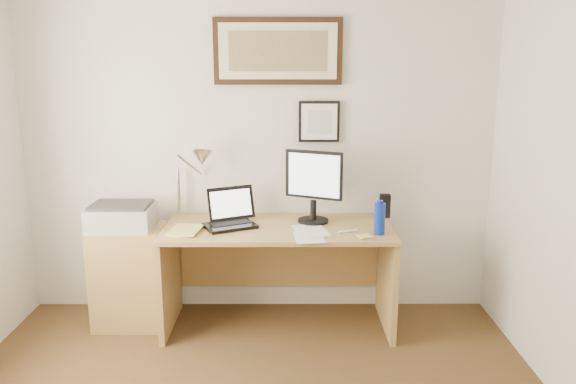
{
  "coord_description": "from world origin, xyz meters",
  "views": [
    {
      "loc": [
        0.21,
        -2.14,
        1.88
      ],
      "look_at": [
        0.22,
        1.43,
        1.05
      ],
      "focal_mm": 35.0,
      "sensor_mm": 36.0,
      "label": 1
    }
  ],
  "objects_px": {
    "laptop": "(230,217)",
    "printer": "(122,216)",
    "side_cabinet": "(131,276)",
    "lcd_monitor": "(314,183)",
    "desk": "(278,255)",
    "water_bottle": "(380,219)",
    "book": "(172,230)"
  },
  "relations": [
    {
      "from": "laptop",
      "to": "lcd_monitor",
      "type": "bearing_deg",
      "value": 7.17
    },
    {
      "from": "desk",
      "to": "printer",
      "type": "bearing_deg",
      "value": -177.45
    },
    {
      "from": "printer",
      "to": "desk",
      "type": "bearing_deg",
      "value": 2.55
    },
    {
      "from": "desk",
      "to": "side_cabinet",
      "type": "bearing_deg",
      "value": -178.11
    },
    {
      "from": "water_bottle",
      "to": "laptop",
      "type": "height_order",
      "value": "laptop"
    },
    {
      "from": "side_cabinet",
      "to": "laptop",
      "type": "bearing_deg",
      "value": -1.06
    },
    {
      "from": "book",
      "to": "desk",
      "type": "distance_m",
      "value": 0.79
    },
    {
      "from": "book",
      "to": "printer",
      "type": "bearing_deg",
      "value": 159.14
    },
    {
      "from": "book",
      "to": "lcd_monitor",
      "type": "height_order",
      "value": "lcd_monitor"
    },
    {
      "from": "water_bottle",
      "to": "printer",
      "type": "distance_m",
      "value": 1.79
    },
    {
      "from": "desk",
      "to": "printer",
      "type": "relative_size",
      "value": 3.64
    },
    {
      "from": "side_cabinet",
      "to": "desk",
      "type": "relative_size",
      "value": 0.46
    },
    {
      "from": "water_bottle",
      "to": "printer",
      "type": "relative_size",
      "value": 0.48
    },
    {
      "from": "book",
      "to": "lcd_monitor",
      "type": "relative_size",
      "value": 0.51
    },
    {
      "from": "book",
      "to": "desk",
      "type": "bearing_deg",
      "value": 14.99
    },
    {
      "from": "desk",
      "to": "laptop",
      "type": "height_order",
      "value": "laptop"
    },
    {
      "from": "book",
      "to": "laptop",
      "type": "distance_m",
      "value": 0.41
    },
    {
      "from": "side_cabinet",
      "to": "printer",
      "type": "bearing_deg",
      "value": -155.39
    },
    {
      "from": "desk",
      "to": "printer",
      "type": "xyz_separation_m",
      "value": [
        -1.1,
        -0.05,
        0.3
      ]
    },
    {
      "from": "printer",
      "to": "lcd_monitor",
      "type": "bearing_deg",
      "value": 3.14
    },
    {
      "from": "water_bottle",
      "to": "side_cabinet",
      "type": "bearing_deg",
      "value": 172.89
    },
    {
      "from": "side_cabinet",
      "to": "lcd_monitor",
      "type": "distance_m",
      "value": 1.49
    },
    {
      "from": "desk",
      "to": "water_bottle",
      "type": "bearing_deg",
      "value": -20.41
    },
    {
      "from": "lcd_monitor",
      "to": "desk",
      "type": "bearing_deg",
      "value": -174.31
    },
    {
      "from": "laptop",
      "to": "printer",
      "type": "bearing_deg",
      "value": -179.99
    },
    {
      "from": "book",
      "to": "printer",
      "type": "relative_size",
      "value": 0.6
    },
    {
      "from": "printer",
      "to": "book",
      "type": "bearing_deg",
      "value": -20.86
    },
    {
      "from": "side_cabinet",
      "to": "desk",
      "type": "bearing_deg",
      "value": 1.89
    },
    {
      "from": "book",
      "to": "desk",
      "type": "xyz_separation_m",
      "value": [
        0.72,
        0.19,
        -0.25
      ]
    },
    {
      "from": "book",
      "to": "laptop",
      "type": "relative_size",
      "value": 0.62
    },
    {
      "from": "laptop",
      "to": "printer",
      "type": "distance_m",
      "value": 0.76
    },
    {
      "from": "book",
      "to": "desk",
      "type": "relative_size",
      "value": 0.17
    }
  ]
}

